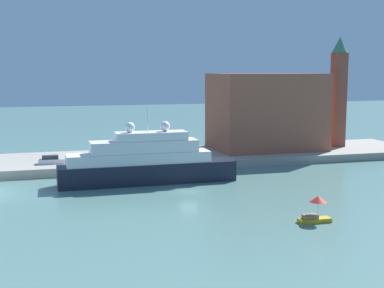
{
  "coord_description": "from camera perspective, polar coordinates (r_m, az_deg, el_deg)",
  "views": [
    {
      "loc": [
        -20.57,
        -72.45,
        17.35
      ],
      "look_at": [
        2.22,
        6.0,
        6.12
      ],
      "focal_mm": 49.65,
      "sensor_mm": 36.0,
      "label": 1
    }
  ],
  "objects": [
    {
      "name": "ground",
      "position": [
        77.29,
        -0.34,
        -5.15
      ],
      "size": [
        400.0,
        400.0,
        0.0
      ],
      "primitive_type": "plane",
      "color": "slate"
    },
    {
      "name": "quay_dock",
      "position": [
        101.61,
        -4.3,
        -1.6
      ],
      "size": [
        110.0,
        19.32,
        1.48
      ],
      "primitive_type": "cube",
      "color": "gray",
      "rests_on": "ground"
    },
    {
      "name": "large_yacht",
      "position": [
        82.84,
        -4.99,
        -1.99
      ],
      "size": [
        27.66,
        4.74,
        11.83
      ],
      "color": "black",
      "rests_on": "ground"
    },
    {
      "name": "small_motorboat",
      "position": [
        63.29,
        13.13,
        -6.96
      ],
      "size": [
        3.87,
        1.99,
        3.09
      ],
      "color": "#B7991E",
      "rests_on": "ground"
    },
    {
      "name": "work_barge",
      "position": [
        84.92,
        -11.7,
        -3.82
      ],
      "size": [
        4.2,
        1.6,
        0.9
      ],
      "primitive_type": "cube",
      "color": "silver",
      "rests_on": "ground"
    },
    {
      "name": "harbor_building",
      "position": [
        110.06,
        7.97,
        3.5
      ],
      "size": [
        21.49,
        15.39,
        15.42
      ],
      "primitive_type": "cube",
      "color": "#93513D",
      "rests_on": "quay_dock"
    },
    {
      "name": "bell_tower",
      "position": [
        116.23,
        15.47,
        5.82
      ],
      "size": [
        3.4,
        3.4,
        22.97
      ],
      "color": "brown",
      "rests_on": "quay_dock"
    },
    {
      "name": "parked_car",
      "position": [
        95.08,
        -14.89,
        -1.67
      ],
      "size": [
        4.57,
        1.72,
        1.42
      ],
      "color": "silver",
      "rests_on": "quay_dock"
    },
    {
      "name": "person_figure",
      "position": [
        92.86,
        -12.28,
        -1.75
      ],
      "size": [
        0.36,
        0.36,
        1.55
      ],
      "color": "#334C8C",
      "rests_on": "quay_dock"
    },
    {
      "name": "mooring_bollard",
      "position": [
        93.48,
        -2.36,
        -1.72
      ],
      "size": [
        0.47,
        0.47,
        0.74
      ],
      "primitive_type": "cylinder",
      "color": "black",
      "rests_on": "quay_dock"
    }
  ]
}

